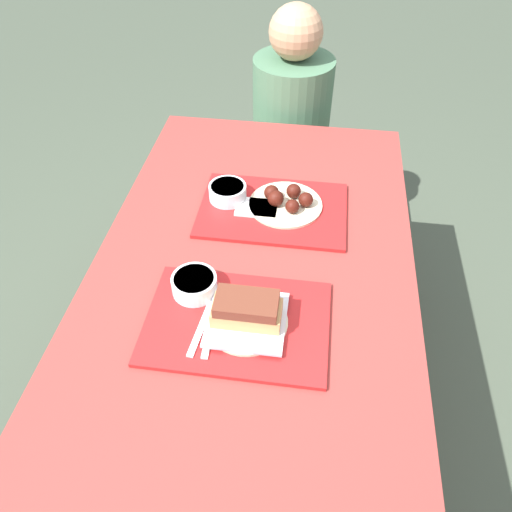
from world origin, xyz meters
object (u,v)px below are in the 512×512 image
object	(u,v)px
bowl_coleslaw_far	(228,191)
wings_plate_far	(286,200)
person_seated_across	(292,105)
tray_near	(237,323)
brisket_sandwich_plate	(247,314)
tray_far	(273,210)
bowl_coleslaw_near	(194,284)

from	to	relation	value
bowl_coleslaw_far	wings_plate_far	world-z (taller)	wings_plate_far
wings_plate_far	person_seated_across	xyz separation A→B (m)	(-0.04, 0.73, -0.07)
tray_near	brisket_sandwich_plate	bearing A→B (deg)	-3.10
tray_near	wings_plate_far	world-z (taller)	wings_plate_far
wings_plate_far	brisket_sandwich_plate	bearing A→B (deg)	-96.08
tray_far	bowl_coleslaw_far	xyz separation A→B (m)	(-0.14, 0.03, 0.03)
tray_far	bowl_coleslaw_near	bearing A→B (deg)	-113.79
bowl_coleslaw_far	person_seated_across	xyz separation A→B (m)	(0.14, 0.72, -0.07)
bowl_coleslaw_near	person_seated_across	xyz separation A→B (m)	(0.15, 1.11, -0.07)
bowl_coleslaw_near	bowl_coleslaw_far	bearing A→B (deg)	87.88
tray_near	bowl_coleslaw_far	world-z (taller)	bowl_coleslaw_far
bowl_coleslaw_far	wings_plate_far	bearing A→B (deg)	-3.05
person_seated_across	tray_near	bearing A→B (deg)	-91.51
brisket_sandwich_plate	bowl_coleslaw_far	xyz separation A→B (m)	(-0.13, 0.47, -0.01)
bowl_coleslaw_near	wings_plate_far	world-z (taller)	wings_plate_far
brisket_sandwich_plate	tray_near	bearing A→B (deg)	176.90
tray_far	brisket_sandwich_plate	distance (m)	0.45
bowl_coleslaw_near	bowl_coleslaw_far	distance (m)	0.39
bowl_coleslaw_far	wings_plate_far	distance (m)	0.18
tray_near	bowl_coleslaw_far	bearing A→B (deg)	102.88
brisket_sandwich_plate	bowl_coleslaw_far	world-z (taller)	brisket_sandwich_plate
tray_near	brisket_sandwich_plate	size ratio (longest dim) A/B	2.23
tray_near	tray_far	bearing A→B (deg)	85.27
tray_far	bowl_coleslaw_far	bearing A→B (deg)	168.41
tray_far	wings_plate_far	world-z (taller)	wings_plate_far
brisket_sandwich_plate	bowl_coleslaw_far	distance (m)	0.49
tray_near	bowl_coleslaw_near	xyz separation A→B (m)	(-0.12, 0.08, 0.03)
wings_plate_far	person_seated_across	world-z (taller)	person_seated_across
tray_far	brisket_sandwich_plate	size ratio (longest dim) A/B	2.23
bowl_coleslaw_near	bowl_coleslaw_far	size ratio (longest dim) A/B	1.00
tray_near	person_seated_across	size ratio (longest dim) A/B	0.64
bowl_coleslaw_far	person_seated_across	world-z (taller)	person_seated_across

